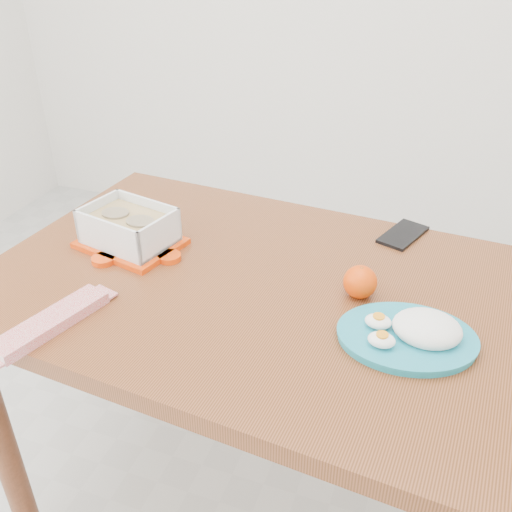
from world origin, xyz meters
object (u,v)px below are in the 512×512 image
(orange_fruit, at_px, (360,282))
(smartphone, at_px, (403,235))
(dining_table, at_px, (256,321))
(food_container, at_px, (129,228))
(rice_plate, at_px, (414,332))

(orange_fruit, bearing_deg, smartphone, 79.60)
(dining_table, bearing_deg, smartphone, 53.11)
(dining_table, relative_size, food_container, 4.76)
(dining_table, relative_size, orange_fruit, 17.75)
(dining_table, distance_m, smartphone, 0.41)
(food_container, xyz_separation_m, orange_fruit, (0.53, -0.02, -0.01))
(food_container, bearing_deg, orange_fruit, 10.40)
(dining_table, distance_m, food_container, 0.36)
(dining_table, bearing_deg, food_container, 177.63)
(orange_fruit, bearing_deg, rice_plate, -42.57)
(food_container, bearing_deg, rice_plate, 1.49)
(food_container, relative_size, orange_fruit, 3.73)
(food_container, distance_m, smartphone, 0.64)
(dining_table, relative_size, rice_plate, 4.18)
(orange_fruit, relative_size, smartphone, 0.48)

